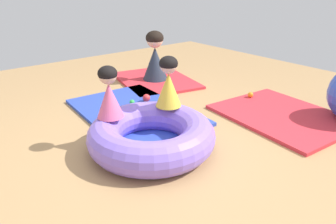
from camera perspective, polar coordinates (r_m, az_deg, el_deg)
ground_plane at (r=3.02m, az=-0.93°, el=-6.88°), size 8.00×8.00×0.00m
gym_mat_center_rear at (r=3.82m, az=-6.08°, el=0.04°), size 1.73×1.22×0.04m
gym_mat_near_right at (r=3.94m, az=20.11°, el=-0.57°), size 1.52×1.28×0.04m
gym_mat_far_left at (r=5.00m, az=-2.32°, el=5.81°), size 1.54×1.31×0.04m
inflatable_cushion at (r=2.95m, az=-3.04°, el=-4.18°), size 1.20×1.20×0.31m
child_in_yellow at (r=3.13m, az=0.09°, el=5.46°), size 0.36×0.36×0.51m
child_in_pink at (r=2.92m, az=-10.70°, el=3.49°), size 0.25×0.25×0.49m
adult_seated at (r=4.90m, az=-2.39°, el=10.12°), size 0.42×0.42×0.75m
play_ball_red at (r=4.05m, az=-3.96°, el=2.58°), size 0.10×0.10×0.10m
play_ball_green at (r=3.97m, az=-6.56°, el=1.80°), size 0.07×0.07×0.07m
play_ball_orange at (r=4.33m, az=14.79°, el=3.06°), size 0.07×0.07×0.07m
play_ball_blue at (r=3.96m, az=-0.14°, el=2.01°), size 0.08×0.08×0.08m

